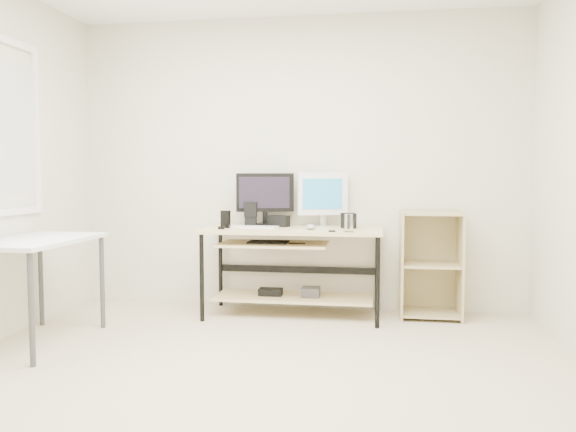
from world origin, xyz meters
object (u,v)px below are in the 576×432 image
(black_monitor, at_px, (265,196))
(desk, at_px, (290,253))
(audio_controller, at_px, (226,219))
(shelf_unit, at_px, (430,263))
(side_table, at_px, (35,250))
(white_imac, at_px, (323,195))

(black_monitor, bearing_deg, desk, -52.83)
(desk, relative_size, audio_controller, 10.05)
(desk, xyz_separation_m, shelf_unit, (1.18, 0.16, -0.09))
(desk, xyz_separation_m, side_table, (-1.65, -1.06, 0.13))
(shelf_unit, relative_size, white_imac, 1.91)
(shelf_unit, relative_size, black_monitor, 1.79)
(desk, bearing_deg, audio_controller, -173.84)
(black_monitor, bearing_deg, audio_controller, -155.16)
(white_imac, bearing_deg, shelf_unit, -22.29)
(desk, height_order, side_table, same)
(side_table, distance_m, black_monitor, 1.91)
(side_table, relative_size, audio_controller, 6.70)
(desk, height_order, shelf_unit, shelf_unit)
(side_table, distance_m, shelf_unit, 3.09)
(desk, height_order, white_imac, white_imac)
(desk, bearing_deg, shelf_unit, 7.77)
(desk, bearing_deg, side_table, -147.35)
(white_imac, height_order, audio_controller, white_imac)
(side_table, xyz_separation_m, shelf_unit, (2.83, 1.22, -0.22))
(side_table, bearing_deg, white_imac, 33.40)
(side_table, bearing_deg, audio_controller, 42.02)
(side_table, distance_m, audio_controller, 1.50)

